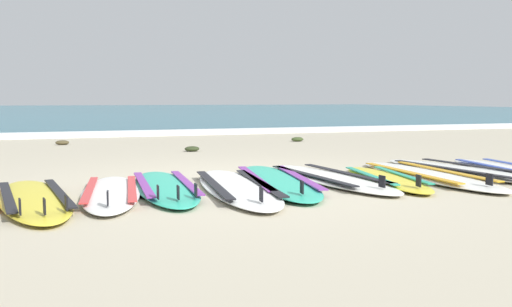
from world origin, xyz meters
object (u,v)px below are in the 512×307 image
at_px(surfboard_8, 427,175).
at_px(surfboard_1, 34,199).
at_px(surfboard_6, 328,178).
at_px(surfboard_10, 509,169).
at_px(surfboard_3, 165,187).
at_px(surfboard_7, 386,179).
at_px(surfboard_9, 464,171).
at_px(surfboard_5, 277,181).
at_px(surfboard_2, 111,192).
at_px(surfboard_4, 236,187).

bearing_deg(surfboard_8, surfboard_1, -178.55).
xyz_separation_m(surfboard_6, surfboard_10, (2.34, -0.10, 0.00)).
height_order(surfboard_3, surfboard_7, same).
bearing_deg(surfboard_7, surfboard_9, 11.47).
bearing_deg(surfboard_6, surfboard_5, -178.94).
height_order(surfboard_1, surfboard_8, same).
bearing_deg(surfboard_3, surfboard_2, -163.30).
xyz_separation_m(surfboard_6, surfboard_8, (1.12, -0.17, -0.00)).
height_order(surfboard_6, surfboard_10, same).
bearing_deg(surfboard_5, surfboard_6, 1.06).
relative_size(surfboard_5, surfboard_7, 1.30).
bearing_deg(surfboard_10, surfboard_4, -177.60).
distance_m(surfboard_4, surfboard_5, 0.56).
relative_size(surfboard_2, surfboard_9, 0.80).
xyz_separation_m(surfboard_2, surfboard_9, (4.02, 0.16, -0.00)).
relative_size(surfboard_6, surfboard_9, 0.93).
bearing_deg(surfboard_4, surfboard_5, 24.88).
xyz_separation_m(surfboard_4, surfboard_10, (3.45, 0.14, 0.00)).
xyz_separation_m(surfboard_2, surfboard_6, (2.26, 0.17, -0.00)).
bearing_deg(surfboard_7, surfboard_6, 153.96).
distance_m(surfboard_2, surfboard_3, 0.54).
distance_m(surfboard_4, surfboard_10, 3.45).
distance_m(surfboard_4, surfboard_8, 2.23).
height_order(surfboard_7, surfboard_9, same).
bearing_deg(surfboard_1, surfboard_9, 3.17).
distance_m(surfboard_2, surfboard_7, 2.80).
bearing_deg(surfboard_8, surfboard_2, -179.94).
xyz_separation_m(surfboard_3, surfboard_5, (1.15, 0.01, -0.00)).
bearing_deg(surfboard_8, surfboard_6, 171.32).
relative_size(surfboard_3, surfboard_10, 1.00).
height_order(surfboard_1, surfboard_10, same).
height_order(surfboard_2, surfboard_5, same).
distance_m(surfboard_6, surfboard_7, 0.60).
xyz_separation_m(surfboard_1, surfboard_6, (2.90, 0.27, -0.00)).
relative_size(surfboard_1, surfboard_7, 1.16).
xyz_separation_m(surfboard_6, surfboard_7, (0.54, -0.26, 0.00)).
bearing_deg(surfboard_2, surfboard_4, -3.57).
bearing_deg(surfboard_5, surfboard_2, -174.39).
xyz_separation_m(surfboard_3, surfboard_4, (0.64, -0.23, -0.00)).
bearing_deg(surfboard_6, surfboard_7, -26.04).
bearing_deg(surfboard_9, surfboard_8, -166.22).
height_order(surfboard_6, surfboard_7, same).
bearing_deg(surfboard_9, surfboard_1, -176.83).
bearing_deg(surfboard_9, surfboard_7, -168.53).
relative_size(surfboard_2, surfboard_10, 0.92).
xyz_separation_m(surfboard_5, surfboard_10, (2.94, -0.09, 0.00)).
relative_size(surfboard_5, surfboard_6, 1.06).
height_order(surfboard_6, surfboard_9, same).
xyz_separation_m(surfboard_3, surfboard_7, (2.29, -0.24, -0.00)).
height_order(surfboard_3, surfboard_8, same).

